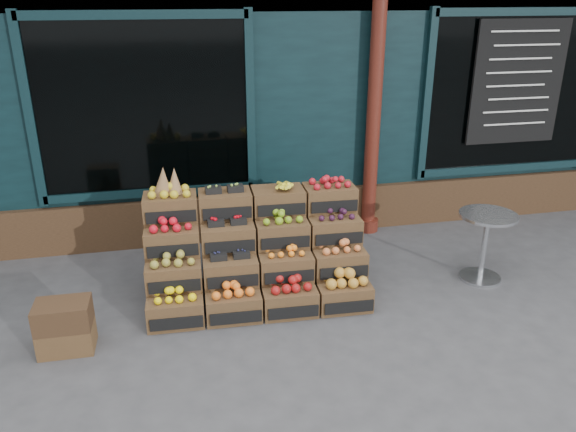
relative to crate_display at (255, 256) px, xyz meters
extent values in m
plane|color=#3F3F42|center=(0.56, -0.68, -0.43)|extent=(60.00, 60.00, 0.00)
cube|color=black|center=(0.56, 4.52, 1.97)|extent=(12.00, 6.00, 4.80)
cube|color=black|center=(0.56, 1.57, 1.07)|extent=(12.00, 0.12, 3.00)
cube|color=#3C2818|center=(0.56, 1.50, -0.13)|extent=(12.00, 0.18, 0.60)
cube|color=black|center=(-1.04, 1.50, 1.32)|extent=(2.40, 0.06, 2.00)
cube|color=black|center=(3.76, 1.50, 1.32)|extent=(2.40, 0.06, 2.00)
cylinder|color=#501B12|center=(1.76, 1.37, 1.17)|extent=(0.18, 0.18, 3.20)
cube|color=black|center=(3.76, 1.42, 1.47)|extent=(1.30, 0.04, 1.60)
cube|color=#50371F|center=(-0.86, -0.41, -0.29)|extent=(0.56, 0.40, 0.27)
cube|color=black|center=(-0.86, -0.61, -0.32)|extent=(0.50, 0.04, 0.12)
cube|color=yellow|center=(-0.86, -0.41, -0.11)|extent=(0.44, 0.30, 0.09)
cube|color=#50371F|center=(-0.29, -0.44, -0.29)|extent=(0.56, 0.40, 0.27)
cube|color=black|center=(-0.30, -0.64, -0.32)|extent=(0.50, 0.04, 0.12)
cube|color=orange|center=(-0.29, -0.44, -0.11)|extent=(0.44, 0.30, 0.10)
cube|color=#50371F|center=(0.27, -0.46, -0.29)|extent=(0.56, 0.40, 0.27)
cube|color=black|center=(0.26, -0.66, -0.32)|extent=(0.50, 0.04, 0.12)
cube|color=maroon|center=(0.27, -0.46, -0.11)|extent=(0.44, 0.30, 0.10)
cube|color=#50371F|center=(0.83, -0.48, -0.29)|extent=(0.56, 0.40, 0.27)
cube|color=black|center=(0.82, -0.68, -0.32)|extent=(0.50, 0.04, 0.12)
cube|color=#B87F2A|center=(0.83, -0.48, -0.10)|extent=(0.44, 0.30, 0.13)
cube|color=#50371F|center=(-0.85, -0.19, -0.02)|extent=(0.56, 0.40, 0.27)
cube|color=black|center=(-0.85, -0.38, -0.05)|extent=(0.50, 0.04, 0.12)
cube|color=olive|center=(-0.85, -0.19, 0.16)|extent=(0.44, 0.30, 0.09)
cube|color=#50371F|center=(-0.29, -0.21, -0.02)|extent=(0.56, 0.40, 0.27)
cube|color=black|center=(-0.29, -0.41, -0.05)|extent=(0.50, 0.04, 0.12)
cube|color=#1B1D3E|center=(-0.29, -0.21, 0.13)|extent=(0.44, 0.30, 0.03)
cube|color=#50371F|center=(0.28, -0.23, -0.02)|extent=(0.56, 0.40, 0.27)
cube|color=black|center=(0.27, -0.43, -0.05)|extent=(0.50, 0.04, 0.12)
cube|color=orange|center=(0.28, -0.23, 0.15)|extent=(0.44, 0.30, 0.07)
cube|color=#50371F|center=(0.84, -0.25, -0.02)|extent=(0.56, 0.40, 0.27)
cube|color=black|center=(0.83, -0.45, -0.05)|extent=(0.50, 0.04, 0.12)
cube|color=orange|center=(0.84, -0.25, 0.16)|extent=(0.44, 0.30, 0.09)
cube|color=#50371F|center=(-0.84, 0.04, 0.25)|extent=(0.56, 0.40, 0.27)
cube|color=black|center=(-0.85, -0.16, 0.22)|extent=(0.50, 0.04, 0.12)
cube|color=red|center=(-0.84, 0.04, 0.43)|extent=(0.44, 0.30, 0.09)
cube|color=#50371F|center=(-0.28, 0.02, 0.25)|extent=(0.56, 0.40, 0.27)
cube|color=black|center=(-0.28, -0.18, 0.22)|extent=(0.50, 0.04, 0.12)
cube|color=#BF0511|center=(-0.28, 0.02, 0.40)|extent=(0.44, 0.30, 0.04)
cube|color=#50371F|center=(0.29, 0.00, 0.25)|extent=(0.56, 0.40, 0.27)
cube|color=black|center=(0.28, -0.20, 0.22)|extent=(0.50, 0.04, 0.12)
cube|color=olive|center=(0.29, 0.00, 0.43)|extent=(0.44, 0.30, 0.09)
cube|color=#50371F|center=(0.85, -0.03, 0.25)|extent=(0.56, 0.40, 0.27)
cube|color=black|center=(0.84, -0.23, 0.22)|extent=(0.50, 0.04, 0.12)
cube|color=#321229|center=(0.85, -0.03, 0.42)|extent=(0.44, 0.30, 0.07)
cube|color=#50371F|center=(-0.83, 0.27, 0.52)|extent=(0.56, 0.40, 0.27)
cube|color=black|center=(-0.84, 0.07, 0.49)|extent=(0.50, 0.04, 0.12)
cube|color=gold|center=(-0.83, 0.27, 0.70)|extent=(0.44, 0.30, 0.09)
cube|color=#50371F|center=(-0.27, 0.25, 0.52)|extent=(0.56, 0.40, 0.27)
cube|color=black|center=(-0.27, 0.05, 0.49)|extent=(0.50, 0.04, 0.12)
cube|color=#86AB3F|center=(-0.27, 0.25, 0.67)|extent=(0.44, 0.30, 0.03)
cube|color=#50371F|center=(0.29, 0.23, 0.52)|extent=(0.56, 0.40, 0.27)
cube|color=black|center=(0.29, 0.03, 0.49)|extent=(0.50, 0.04, 0.12)
cube|color=yellow|center=(0.29, 0.23, 0.69)|extent=(0.44, 0.30, 0.08)
cube|color=#50371F|center=(0.86, 0.20, 0.52)|extent=(0.56, 0.40, 0.27)
cube|color=black|center=(0.85, 0.00, 0.49)|extent=(0.50, 0.04, 0.12)
cube|color=red|center=(0.86, 0.20, 0.69)|extent=(0.44, 0.30, 0.08)
cube|color=#3C2818|center=(0.00, -0.22, -0.29)|extent=(2.24, 0.47, 0.27)
cube|color=#3C2818|center=(0.00, 0.01, -0.16)|extent=(2.24, 0.47, 0.54)
cube|color=#3C2818|center=(0.01, 0.24, -0.02)|extent=(2.24, 0.47, 0.81)
cone|color=olive|center=(-0.88, 0.27, 0.81)|extent=(0.19, 0.19, 0.31)
cone|color=olive|center=(-0.76, 0.31, 0.79)|extent=(0.17, 0.17, 0.27)
cube|color=#50371F|center=(-1.83, -0.66, -0.31)|extent=(0.48, 0.34, 0.24)
cube|color=#3C2818|center=(-1.83, -0.66, -0.07)|extent=(0.48, 0.34, 0.24)
cylinder|color=silver|center=(2.52, -0.23, -0.41)|extent=(0.46, 0.46, 0.03)
cylinder|color=silver|center=(2.52, -0.23, -0.04)|extent=(0.06, 0.06, 0.75)
cylinder|color=silver|center=(2.52, -0.23, 0.34)|extent=(0.62, 0.62, 0.03)
imported|color=#19591F|center=(-1.48, 2.25, 0.59)|extent=(0.78, 0.54, 2.04)
camera|label=1|loc=(-0.80, -5.26, 2.58)|focal=35.00mm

